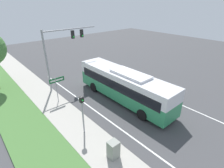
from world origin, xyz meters
TOP-DOWN VIEW (x-y plane):
  - ground_plane at (0.00, 0.00)m, footprint 80.00×80.00m
  - sidewalk at (-6.20, 0.00)m, footprint 2.80×80.00m
  - lane_divider_near at (-3.60, 0.00)m, footprint 0.14×30.00m
  - lane_divider_far at (3.60, 0.00)m, footprint 0.14×30.00m
  - bus at (-0.10, 3.61)m, footprint 2.73×11.64m
  - signal_gantry at (-3.13, 10.52)m, footprint 6.58×0.41m
  - pedestrian_signal at (-6.10, 1.92)m, footprint 0.28×0.34m
  - street_sign at (-5.44, 7.70)m, footprint 1.56×0.08m
  - utility_cabinet at (-5.99, -1.44)m, footprint 0.69×0.62m

SIDE VIEW (x-z plane):
  - ground_plane at x=0.00m, z-range 0.00..0.00m
  - lane_divider_near at x=-3.60m, z-range 0.00..0.01m
  - lane_divider_far at x=3.60m, z-range 0.00..0.01m
  - sidewalk at x=-6.20m, z-range 0.00..0.12m
  - utility_cabinet at x=-5.99m, z-range 0.12..1.40m
  - bus at x=-0.10m, z-range 0.16..3.50m
  - street_sign at x=-5.44m, z-range 0.62..3.37m
  - pedestrian_signal at x=-6.10m, z-range 0.58..3.90m
  - signal_gantry at x=-3.13m, z-range 1.48..8.44m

